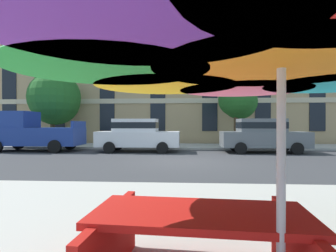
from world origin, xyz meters
name	(u,v)px	position (x,y,z in m)	size (l,w,h in m)	color
ground_plane	(182,162)	(0.00, 0.00, 0.00)	(120.00, 120.00, 0.00)	#38383A
sidewalk_far	(183,146)	(0.00, 6.80, 0.06)	(56.00, 3.60, 0.12)	#B2ADA3
apartment_building	(184,72)	(0.00, 14.99, 6.40)	(37.77, 12.08, 12.80)	tan
pickup_blue	(31,133)	(-8.42, 3.70, 1.03)	(5.10, 2.12, 2.20)	navy
sedan_white	(138,134)	(-2.45, 3.70, 0.95)	(4.40, 1.98, 1.78)	silver
sedan_gray	(263,135)	(4.18, 3.70, 0.95)	(4.40, 1.98, 1.78)	slate
street_tree_left	(55,99)	(-8.78, 7.20, 3.22)	(3.49, 3.70, 5.05)	#4C3823
street_tree_middle	(237,100)	(3.43, 6.89, 3.06)	(2.57, 2.76, 4.37)	#4C3823
patio_umbrella	(282,29)	(0.76, -9.00, 2.14)	(3.77, 3.77, 2.47)	silver
picnic_table	(200,245)	(0.24, -8.59, 0.49)	(1.90, 1.64, 0.77)	red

